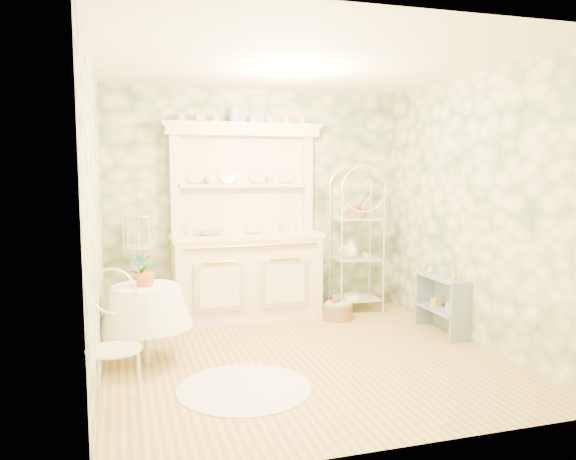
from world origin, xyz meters
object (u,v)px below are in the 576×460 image
object	(u,v)px
cafe_chair	(114,349)
round_table	(146,326)
bakers_rack	(357,238)
floor_basket	(338,311)
side_shelf	(442,303)
birdcage_stand	(139,268)
kitchen_dresser	(246,222)

from	to	relation	value
cafe_chair	round_table	bearing A→B (deg)	90.91
bakers_rack	floor_basket	world-z (taller)	bakers_rack
cafe_chair	side_shelf	bearing A→B (deg)	33.49
bakers_rack	cafe_chair	world-z (taller)	bakers_rack
round_table	cafe_chair	size ratio (longest dim) A/B	0.75
floor_basket	side_shelf	bearing A→B (deg)	-42.99
cafe_chair	birdcage_stand	xyz separation A→B (m)	(0.26, 2.15, 0.21)
round_table	birdcage_stand	bearing A→B (deg)	90.54
side_shelf	cafe_chair	bearing A→B (deg)	-166.38
bakers_rack	cafe_chair	distance (m)	3.62
round_table	cafe_chair	bearing A→B (deg)	-105.84
birdcage_stand	kitchen_dresser	bearing A→B (deg)	2.36
floor_basket	cafe_chair	bearing A→B (deg)	-143.66
kitchen_dresser	cafe_chair	world-z (taller)	kitchen_dresser
bakers_rack	kitchen_dresser	bearing A→B (deg)	-175.73
side_shelf	round_table	distance (m)	3.09
kitchen_dresser	round_table	xyz separation A→B (m)	(-1.21, -1.25, -0.80)
round_table	floor_basket	size ratio (longest dim) A/B	2.23
round_table	cafe_chair	xyz separation A→B (m)	(-0.27, -0.95, 0.12)
kitchen_dresser	bakers_rack	world-z (taller)	kitchen_dresser
cafe_chair	floor_basket	bearing A→B (deg)	53.10
round_table	birdcage_stand	distance (m)	1.24
bakers_rack	cafe_chair	xyz separation A→B (m)	(-2.86, -2.17, -0.45)
kitchen_dresser	round_table	world-z (taller)	kitchen_dresser
kitchen_dresser	side_shelf	world-z (taller)	kitchen_dresser
kitchen_dresser	birdcage_stand	xyz separation A→B (m)	(-1.22, -0.05, -0.48)
side_shelf	floor_basket	bearing A→B (deg)	133.89
cafe_chair	floor_basket	xyz separation A→B (m)	(2.48, 1.83, -0.36)
kitchen_dresser	birdcage_stand	bearing A→B (deg)	-177.64
birdcage_stand	floor_basket	bearing A→B (deg)	-8.27
cafe_chair	birdcage_stand	bearing A→B (deg)	99.88
cafe_chair	floor_basket	size ratio (longest dim) A/B	2.99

